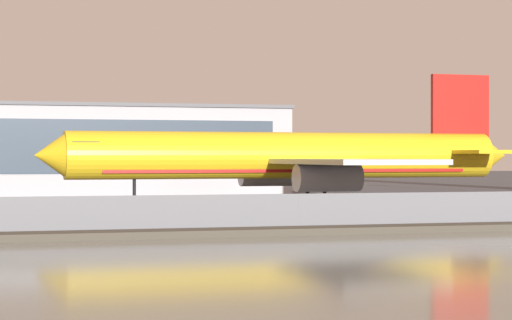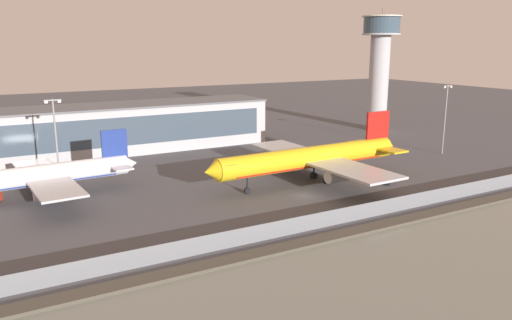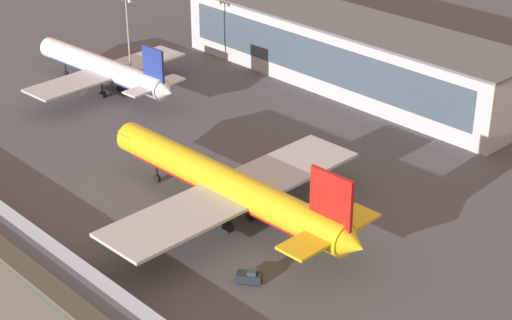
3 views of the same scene
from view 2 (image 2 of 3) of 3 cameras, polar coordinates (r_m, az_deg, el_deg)
The scene contains 10 objects.
ground_plane at distance 99.53m, azimuth 5.46°, elevation -4.09°, with size 500.00×500.00×0.00m, color #4C4C51.
shoreline_seawall at distance 84.37m, azimuth 13.45°, elevation -7.46°, with size 320.00×3.00×0.50m.
perimeter_fence at distance 87.13m, azimuth 11.49°, elevation -5.92°, with size 280.00×0.10×2.72m.
cargo_jet_yellow at distance 107.78m, azimuth 6.47°, elevation 0.23°, with size 49.75×42.61×14.29m.
passenger_jet_white at distance 103.57m, azimuth -23.57°, elevation -1.74°, with size 39.94×33.98×12.49m.
baggage_tug at distance 111.01m, azimuth 14.71°, elevation -2.21°, with size 3.54×3.16×1.80m.
control_tower at distance 177.52m, azimuth 13.95°, elevation 10.94°, with size 13.30×13.30×40.80m.
terminal_building at distance 144.66m, azimuth -13.79°, elevation 3.71°, with size 76.32×17.67×13.08m.
apron_light_mast_apron_west at distance 143.50m, azimuth 20.81°, elevation 4.79°, with size 3.20×0.40×18.72m.
apron_light_mast_apron_east at distance 106.06m, azimuth -21.86°, elevation 2.07°, with size 3.20×0.40×18.99m.
Camera 2 is at (-54.43, -77.93, 29.54)m, focal length 35.00 mm.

